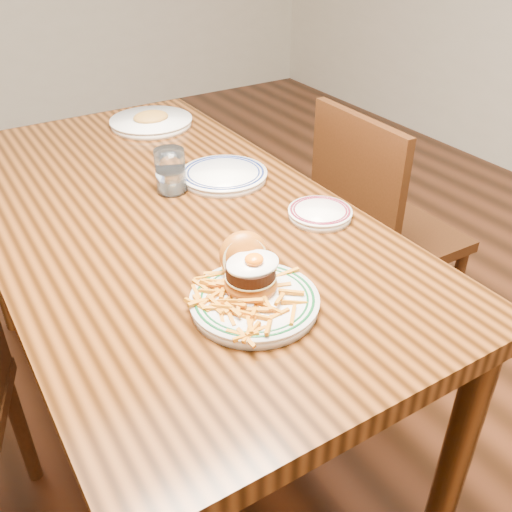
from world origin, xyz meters
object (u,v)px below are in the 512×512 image
table (166,238)px  main_plate (253,289)px  side_plate (320,213)px  chair_right (377,228)px

table → main_plate: (-0.01, -0.46, 0.12)m
table → side_plate: 0.41m
chair_right → main_plate: size_ratio=3.29×
chair_right → main_plate: (-0.76, -0.43, 0.31)m
chair_right → main_plate: chair_right is taller
table → chair_right: 0.77m
chair_right → side_plate: bearing=28.7°
table → side_plate: size_ratio=10.08×
table → chair_right: bearing=-1.7°
table → chair_right: chair_right is taller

